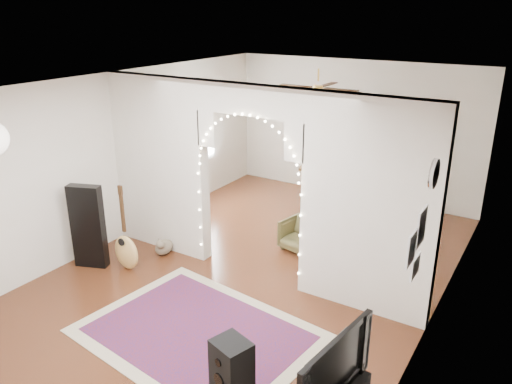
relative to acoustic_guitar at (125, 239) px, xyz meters
The scene contains 22 objects.
floor 1.89m from the acoustic_guitar, 28.94° to the left, with size 7.50×7.50×0.00m, color black.
ceiling 2.88m from the acoustic_guitar, 28.94° to the left, with size 5.00×7.50×0.02m, color white.
wall_back 4.98m from the acoustic_guitar, 70.95° to the left, with size 5.00×0.02×2.70m, color silver.
wall_left 1.53m from the acoustic_guitar, 135.45° to the left, with size 0.02×7.50×2.70m, color silver.
wall_right 4.28m from the acoustic_guitar, 12.18° to the left, with size 0.02×7.50×2.70m, color silver.
divider_wall 2.06m from the acoustic_guitar, 28.94° to the left, with size 5.00×0.20×2.70m.
fairy_lights 2.07m from the acoustic_guitar, 25.26° to the left, with size 1.64×0.04×1.60m, color #FFEABF, non-canonical shape.
window 3.00m from the acoustic_guitar, 107.94° to the left, with size 0.04×1.20×1.40m, color white.
wall_clock 4.40m from the acoustic_guitar, ahead, with size 0.31×0.31×0.03m, color white.
picture_frames 4.21m from the acoustic_guitar, ahead, with size 0.02×0.50×0.70m, color white, non-canonical shape.
ceiling_fan 3.82m from the acoustic_guitar, 60.98° to the left, with size 1.10×1.10×0.30m, color gold, non-canonical shape.
area_rug 2.03m from the acoustic_guitar, 20.64° to the right, with size 2.64×1.97×0.02m, color maroon.
guitar_case 0.58m from the acoustic_guitar, 159.06° to the right, with size 0.48×0.16×1.26m, color black.
acoustic_guitar is the anchor object (origin of this frame).
tabby_cat 0.73m from the acoustic_guitar, 76.05° to the left, with size 0.33×0.49×0.33m.
floor_speaker 3.30m from the acoustic_guitar, 27.79° to the right, with size 0.40×0.37×0.85m.
tv 3.96m from the acoustic_guitar, 19.57° to the right, with size 1.07×0.14×0.62m, color black.
bookcase 4.71m from the acoustic_guitar, 69.07° to the left, with size 1.55×0.39×1.59m, color #BEAD89.
dining_table 4.31m from the acoustic_guitar, 69.78° to the left, with size 1.33×1.01×0.76m.
flower_vase 4.32m from the acoustic_guitar, 69.78° to the left, with size 0.18×0.18×0.19m, color silver.
dining_chair_left 3.31m from the acoustic_guitar, 50.44° to the left, with size 0.50×0.51×0.47m, color brown.
dining_chair_right 2.67m from the acoustic_guitar, 45.56° to the left, with size 0.52×0.54×0.49m, color brown.
Camera 1 is at (3.43, -5.40, 3.61)m, focal length 35.00 mm.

